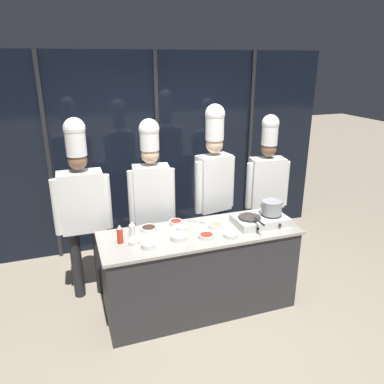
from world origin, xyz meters
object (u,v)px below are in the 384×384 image
at_px(prep_bowl_onion, 148,245).
at_px(chef_pastry, 267,181).
at_px(prep_bowl_chicken, 231,235).
at_px(chef_sous, 151,191).
at_px(chef_line, 214,178).
at_px(portable_stove, 260,220).
at_px(frying_pan, 250,215).
at_px(prep_bowl_mushrooms, 217,225).
at_px(stock_pot, 272,207).
at_px(squeeze_bottle_chili, 120,234).
at_px(chef_head, 82,200).
at_px(squeeze_bottle_clear, 132,229).
at_px(serving_spoon_slotted, 200,222).
at_px(prep_bowl_rice, 179,237).
at_px(prep_bowl_chili_flakes, 206,236).
at_px(prep_bowl_shrimp, 134,242).
at_px(prep_bowl_noodles, 181,228).
at_px(prep_bowl_soy_glaze, 149,228).
at_px(prep_bowl_bell_pepper, 176,222).

relative_size(prep_bowl_onion, chef_pastry, 0.07).
bearing_deg(prep_bowl_chicken, chef_sous, 124.82).
xyz_separation_m(chef_line, chef_pastry, (0.74, 0.02, -0.12)).
bearing_deg(portable_stove, chef_pastry, 56.39).
relative_size(prep_bowl_chicken, chef_pastry, 0.07).
distance_m(frying_pan, prep_bowl_mushrooms, 0.37).
distance_m(stock_pot, chef_line, 0.82).
xyz_separation_m(squeeze_bottle_chili, chef_head, (-0.30, 0.63, 0.16)).
bearing_deg(portable_stove, squeeze_bottle_clear, 172.99).
xyz_separation_m(serving_spoon_slotted, chef_head, (-1.19, 0.43, 0.24)).
relative_size(stock_pot, prep_bowl_mushrooms, 1.48).
xyz_separation_m(prep_bowl_rice, prep_bowl_chili_flakes, (0.27, -0.05, -0.01)).
height_order(portable_stove, prep_bowl_shrimp, portable_stove).
bearing_deg(squeeze_bottle_clear, stock_pot, -6.39).
distance_m(prep_bowl_shrimp, serving_spoon_slotted, 0.82).
height_order(prep_bowl_chili_flakes, prep_bowl_onion, prep_bowl_onion).
xyz_separation_m(prep_bowl_mushrooms, chef_pastry, (0.96, 0.65, 0.19)).
bearing_deg(prep_bowl_chicken, prep_bowl_mushrooms, 99.65).
distance_m(prep_bowl_noodles, prep_bowl_mushrooms, 0.38).
distance_m(prep_bowl_shrimp, chef_pastry, 2.00).
bearing_deg(stock_pot, prep_bowl_rice, -176.10).
distance_m(squeeze_bottle_clear, prep_bowl_chili_flakes, 0.74).
relative_size(prep_bowl_mushrooms, serving_spoon_slotted, 0.90).
bearing_deg(prep_bowl_chili_flakes, stock_pot, 8.77).
bearing_deg(prep_bowl_chili_flakes, prep_bowl_soy_glaze, 144.41).
distance_m(squeeze_bottle_clear, prep_bowl_mushrooms, 0.88).
relative_size(squeeze_bottle_chili, prep_bowl_mushrooms, 1.15).
distance_m(stock_pot, chef_head, 2.03).
height_order(prep_bowl_bell_pepper, prep_bowl_chili_flakes, prep_bowl_bell_pepper).
bearing_deg(prep_bowl_chili_flakes, chef_sous, 114.36).
bearing_deg(prep_bowl_chicken, frying_pan, 31.20).
xyz_separation_m(prep_bowl_shrimp, prep_bowl_chili_flakes, (0.70, -0.11, 0.00)).
bearing_deg(prep_bowl_onion, prep_bowl_noodles, 32.19).
distance_m(prep_bowl_chicken, chef_line, 0.96).
height_order(prep_bowl_rice, prep_bowl_onion, prep_bowl_rice).
xyz_separation_m(prep_bowl_shrimp, prep_bowl_bell_pepper, (0.51, 0.29, 0.01)).
bearing_deg(prep_bowl_rice, chef_pastry, 29.35).
relative_size(squeeze_bottle_chili, prep_bowl_shrimp, 1.78).
distance_m(prep_bowl_noodles, prep_bowl_soy_glaze, 0.34).
distance_m(stock_pot, prep_bowl_noodles, 1.00).
height_order(stock_pot, prep_bowl_onion, stock_pot).
relative_size(prep_bowl_soy_glaze, prep_bowl_rice, 1.05).
xyz_separation_m(prep_bowl_noodles, chef_sous, (-0.18, 0.55, 0.25)).
xyz_separation_m(frying_pan, serving_spoon_slotted, (-0.47, 0.26, -0.11)).
bearing_deg(prep_bowl_soy_glaze, prep_bowl_chicken, -29.74).
relative_size(stock_pot, prep_bowl_chicken, 1.72).
bearing_deg(chef_line, squeeze_bottle_chili, 17.21).
height_order(squeeze_bottle_clear, prep_bowl_noodles, squeeze_bottle_clear).
relative_size(prep_bowl_rice, serving_spoon_slotted, 0.88).
distance_m(prep_bowl_shrimp, prep_bowl_bell_pepper, 0.59).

